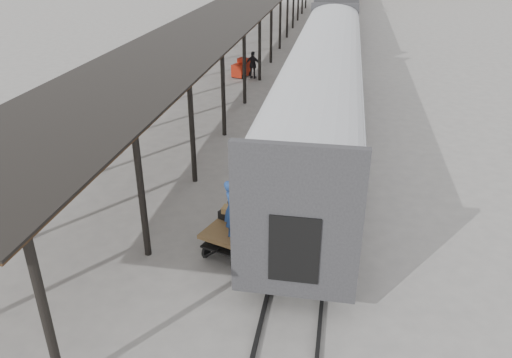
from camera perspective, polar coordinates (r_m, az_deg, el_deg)
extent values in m
plane|color=slate|center=(16.70, -5.40, -5.11)|extent=(160.00, 160.00, 0.00)
cube|color=silver|center=(22.54, 7.71, 10.46)|extent=(3.00, 24.00, 2.90)
cube|color=#28282B|center=(11.56, 4.53, -5.52)|extent=(3.04, 0.22, 3.50)
cube|color=black|center=(22.42, 3.88, 12.93)|extent=(0.04, 22.08, 0.65)
cube|color=black|center=(23.06, 7.46, 6.40)|extent=(2.55, 23.04, 0.50)
cube|color=silver|center=(48.08, 9.47, 18.76)|extent=(3.00, 24.00, 2.90)
cube|color=#28282B|center=(36.31, 8.96, 16.41)|extent=(3.04, 0.22, 3.50)
cube|color=black|center=(48.33, 9.31, 16.77)|extent=(2.55, 23.04, 0.50)
cube|color=black|center=(14.86, 1.03, 0.26)|extent=(0.50, 1.70, 2.00)
imported|color=silver|center=(14.93, 1.03, -0.21)|extent=(0.72, 0.89, 1.72)
cube|color=olive|center=(15.14, -0.58, -2.42)|extent=(0.57, 0.25, 0.42)
cube|color=#422B19|center=(38.70, -1.17, 19.40)|extent=(4.60, 64.00, 0.18)
cube|color=black|center=(38.68, -1.18, 19.58)|extent=(4.90, 64.30, 0.06)
cylinder|color=black|center=(39.43, -4.20, 16.53)|extent=(0.20, 0.20, 4.00)
cylinder|color=black|center=(10.87, -22.95, -14.13)|extent=(0.20, 0.20, 4.00)
cylinder|color=black|center=(38.65, 1.96, 16.39)|extent=(0.20, 0.20, 4.00)
cube|color=black|center=(48.49, 8.36, 15.85)|extent=(0.10, 150.00, 0.12)
cube|color=black|center=(48.46, 10.12, 15.72)|extent=(0.10, 150.00, 0.12)
cube|color=brown|center=(15.12, -2.19, -5.10)|extent=(1.97, 2.68, 0.12)
cube|color=black|center=(15.31, -2.17, -6.22)|extent=(1.84, 2.55, 0.06)
cylinder|color=black|center=(15.02, -5.69, -8.20)|extent=(0.21, 0.40, 0.40)
cylinder|color=black|center=(14.56, -2.39, -9.32)|extent=(0.21, 0.40, 0.40)
cylinder|color=black|center=(16.35, -1.93, -4.93)|extent=(0.21, 0.40, 0.40)
cylinder|color=black|center=(15.93, 1.17, -5.84)|extent=(0.21, 0.40, 0.40)
cube|color=#353537|center=(15.53, -1.80, -3.42)|extent=(0.74, 0.56, 0.23)
cube|color=olive|center=(15.39, 0.18, -3.79)|extent=(0.63, 0.52, 0.19)
cube|color=black|center=(15.21, -2.98, -4.12)|extent=(0.74, 0.65, 0.25)
cube|color=#424428|center=(15.00, -1.32, -4.70)|extent=(0.62, 0.56, 0.18)
cube|color=#49341D|center=(15.37, -2.05, -2.90)|extent=(0.66, 0.59, 0.20)
cube|color=olive|center=(15.06, -2.96, -3.53)|extent=(0.50, 0.39, 0.19)
cube|color=#353537|center=(15.32, -1.84, -2.22)|extent=(0.55, 0.47, 0.17)
cube|color=#9B1F0E|center=(33.99, -1.69, 12.39)|extent=(1.18, 1.52, 0.80)
cube|color=#9B1F0E|center=(34.16, -1.39, 13.39)|extent=(0.88, 0.75, 0.31)
cylinder|color=black|center=(33.84, -2.64, 11.74)|extent=(0.20, 0.34, 0.32)
cylinder|color=black|center=(33.49, -1.58, 11.60)|extent=(0.20, 0.34, 0.32)
cylinder|color=black|center=(34.65, -1.79, 12.10)|extent=(0.20, 0.34, 0.32)
cylinder|color=black|center=(34.31, -0.74, 11.97)|extent=(0.20, 0.34, 0.32)
imported|color=navy|center=(14.11, -2.80, -3.31)|extent=(0.45, 0.65, 1.70)
imported|color=black|center=(33.52, -0.33, 12.90)|extent=(1.10, 0.61, 1.77)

